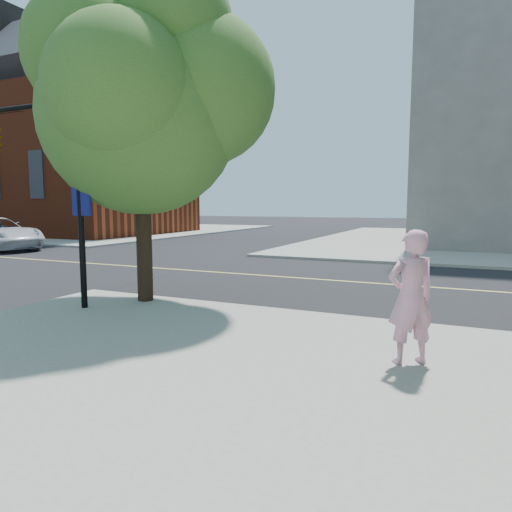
% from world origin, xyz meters
% --- Properties ---
extents(ground, '(140.00, 140.00, 0.00)m').
position_xyz_m(ground, '(0.00, 0.00, 0.00)').
color(ground, black).
rests_on(ground, ground).
extents(road_ew, '(140.00, 9.00, 0.01)m').
position_xyz_m(road_ew, '(0.00, 4.50, 0.01)').
color(road_ew, black).
rests_on(road_ew, ground).
extents(sidewalk_nw, '(26.00, 25.00, 0.12)m').
position_xyz_m(sidewalk_nw, '(-23.00, 21.50, 0.06)').
color(sidewalk_nw, gray).
rests_on(sidewalk_nw, ground).
extents(church, '(15.20, 12.00, 14.40)m').
position_xyz_m(church, '(-20.00, 18.00, 7.18)').
color(church, maroon).
rests_on(church, sidewalk_nw).
extents(office_block, '(12.00, 14.08, 18.00)m').
position_xyz_m(office_block, '(-32.00, 21.98, 9.12)').
color(office_block, black).
rests_on(office_block, sidewalk_nw).
extents(man_on_phone, '(0.79, 0.74, 1.81)m').
position_xyz_m(man_on_phone, '(6.87, -2.34, 1.03)').
color(man_on_phone, '#D896B0').
rests_on(man_on_phone, sidewalk_se).
extents(street_tree, '(5.27, 4.79, 6.99)m').
position_xyz_m(street_tree, '(1.15, -0.49, 4.63)').
color(street_tree, black).
rests_on(street_tree, sidewalk_se).
extents(signal_pole, '(3.89, 0.44, 4.40)m').
position_xyz_m(signal_pole, '(-1.82, -1.62, 3.71)').
color(signal_pole, black).
rests_on(signal_pole, sidewalk_se).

